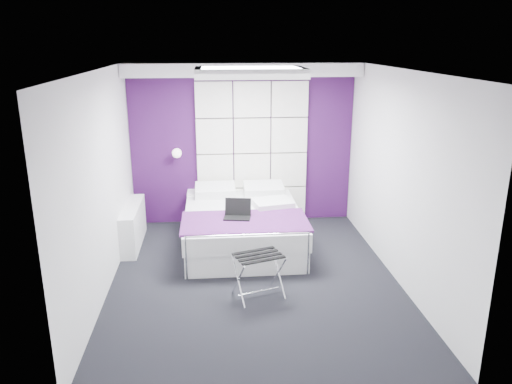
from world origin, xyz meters
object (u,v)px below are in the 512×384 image
wall_lamp (177,153)px  nightstand (201,193)px  radiator (133,225)px  luggage_rack (259,276)px  laptop (237,213)px  bed (243,226)px

wall_lamp → nightstand: (0.36, -0.04, -0.67)m
radiator → luggage_rack: size_ratio=2.23×
nightstand → radiator: bearing=-144.4°
nightstand → laptop: (0.51, -1.28, 0.09)m
wall_lamp → luggage_rack: size_ratio=0.28×
radiator → luggage_rack: radiator is taller
radiator → laptop: bearing=-20.2°
radiator → luggage_rack: (1.70, -1.73, -0.03)m
nightstand → laptop: bearing=-68.2°
wall_lamp → laptop: size_ratio=0.42×
bed → laptop: 0.51m
laptop → bed: bearing=84.9°
nightstand → wall_lamp: bearing=173.7°
nightstand → luggage_rack: nightstand is taller
radiator → bed: (1.61, -0.19, 0.01)m
radiator → wall_lamp: bearing=49.9°
bed → nightstand: (-0.61, 0.91, 0.25)m
wall_lamp → nightstand: bearing=-6.3°
wall_lamp → nightstand: wall_lamp is taller
wall_lamp → laptop: wall_lamp is taller
nightstand → laptop: size_ratio=1.26×
wall_lamp → luggage_rack: bearing=-66.9°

